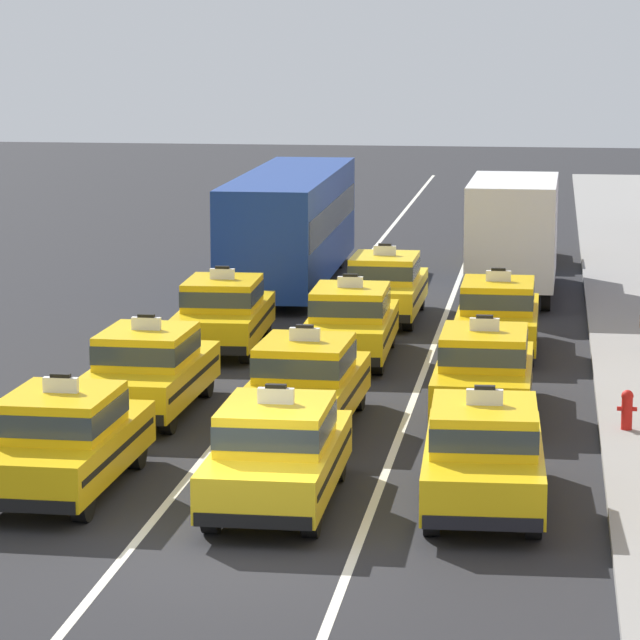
% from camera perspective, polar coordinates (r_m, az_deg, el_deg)
% --- Properties ---
extents(ground_plane, '(160.00, 160.00, 0.00)m').
position_cam_1_polar(ground_plane, '(23.62, -2.79, -8.08)').
color(ground_plane, '#232326').
extents(lane_stripe_left_center, '(0.14, 80.00, 0.01)m').
position_cam_1_polar(lane_stripe_left_center, '(43.07, 0.08, 0.27)').
color(lane_stripe_left_center, silver).
rests_on(lane_stripe_left_center, ground).
extents(lane_stripe_center_right, '(0.14, 80.00, 0.01)m').
position_cam_1_polar(lane_stripe_center_right, '(42.76, 4.33, 0.17)').
color(lane_stripe_center_right, silver).
rests_on(lane_stripe_center_right, ground).
extents(taxi_left_nearest, '(1.88, 4.58, 1.96)m').
position_cam_1_polar(taxi_left_nearest, '(26.74, -8.78, -4.06)').
color(taxi_left_nearest, black).
rests_on(taxi_left_nearest, ground).
extents(taxi_left_second, '(1.89, 4.59, 1.96)m').
position_cam_1_polar(taxi_left_second, '(31.90, -5.91, -1.68)').
color(taxi_left_second, black).
rests_on(taxi_left_second, ground).
extents(taxi_left_third, '(1.97, 4.62, 1.96)m').
position_cam_1_polar(taxi_left_third, '(38.03, -3.34, 0.27)').
color(taxi_left_third, black).
rests_on(taxi_left_third, ground).
extents(bus_left_fourth, '(2.67, 11.23, 3.22)m').
position_cam_1_polar(bus_left_fourth, '(47.49, -1.02, 3.41)').
color(bus_left_fourth, black).
rests_on(bus_left_fourth, ground).
extents(taxi_center_nearest, '(1.84, 4.57, 1.96)m').
position_cam_1_polar(taxi_center_nearest, '(25.69, -1.48, -4.53)').
color(taxi_center_nearest, black).
rests_on(taxi_center_nearest, ground).
extents(taxi_center_second, '(1.93, 4.60, 1.96)m').
position_cam_1_polar(taxi_center_second, '(30.64, -0.49, -2.12)').
color(taxi_center_second, black).
rests_on(taxi_center_second, ground).
extents(taxi_center_third, '(1.89, 4.59, 1.96)m').
position_cam_1_polar(taxi_center_third, '(36.79, 1.06, -0.05)').
color(taxi_center_third, black).
rests_on(taxi_center_third, ground).
extents(taxi_center_fourth, '(1.85, 4.57, 1.96)m').
position_cam_1_polar(taxi_center_fourth, '(41.91, 2.25, 1.20)').
color(taxi_center_fourth, black).
rests_on(taxi_center_fourth, ground).
extents(taxi_right_nearest, '(1.98, 4.62, 1.96)m').
position_cam_1_polar(taxi_right_nearest, '(25.72, 5.65, -4.56)').
color(taxi_right_nearest, black).
rests_on(taxi_right_nearest, ground).
extents(taxi_right_second, '(1.84, 4.57, 1.96)m').
position_cam_1_polar(taxi_right_second, '(31.79, 5.65, -1.72)').
color(taxi_right_second, black).
rests_on(taxi_right_second, ground).
extents(taxi_right_third, '(1.83, 4.56, 1.96)m').
position_cam_1_polar(taxi_right_third, '(37.87, 6.13, 0.19)').
color(taxi_right_third, black).
rests_on(taxi_right_third, ground).
extents(box_truck_right_fourth, '(2.37, 6.99, 3.27)m').
position_cam_1_polar(box_truck_right_fourth, '(45.82, 6.68, 3.04)').
color(box_truck_right_fourth, black).
rests_on(box_truck_right_fourth, ground).
extents(taxi_right_fifth, '(1.86, 4.57, 1.96)m').
position_cam_1_polar(taxi_right_fifth, '(52.73, 6.80, 2.98)').
color(taxi_right_fifth, black).
rests_on(taxi_right_fifth, ground).
extents(fire_hydrant, '(0.36, 0.22, 0.73)m').
position_cam_1_polar(fire_hydrant, '(30.49, 10.51, -2.99)').
color(fire_hydrant, red).
rests_on(fire_hydrant, sidewalk_curb).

